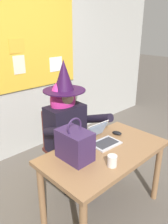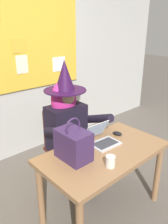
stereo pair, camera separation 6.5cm
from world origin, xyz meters
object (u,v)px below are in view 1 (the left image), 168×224
person_costumed (69,122)px  laptop (102,138)px  desk_main (105,160)px  computer_mouse (117,133)px  handbag (75,145)px  coffee_mug (112,161)px  chair_at_desk (63,142)px

person_costumed → laptop: (0.04, -0.45, -0.04)m
person_costumed → desk_main: bearing=-1.8°
computer_mouse → handbag: size_ratio=0.28×
desk_main → laptop: laptop is taller
desk_main → coffee_mug: coffee_mug is taller
chair_at_desk → person_costumed: size_ratio=0.61×
chair_at_desk → coffee_mug: (-0.21, -0.89, 0.26)m
person_costumed → handbag: 0.59m
laptop → handbag: (-0.38, -0.03, 0.09)m
desk_main → handbag: 0.39m
person_costumed → coffee_mug: 0.80m
chair_at_desk → person_costumed: (-0.01, -0.12, 0.29)m
desk_main → handbag: handbag is taller
chair_at_desk → coffee_mug: size_ratio=9.46×
chair_at_desk → handbag: size_ratio=2.38×
laptop → coffee_mug: bearing=-122.9°
handbag → coffee_mug: size_ratio=3.98×
handbag → coffee_mug: bearing=-64.2°
chair_at_desk → computer_mouse: size_ratio=8.64×
computer_mouse → handbag: 0.63m
chair_at_desk → coffee_mug: 0.95m
computer_mouse → person_costumed: bearing=112.0°
person_costumed → coffee_mug: (-0.20, -0.77, -0.04)m
desk_main → coffee_mug: bearing=-126.3°
laptop → coffee_mug: laptop is taller
desk_main → computer_mouse: bearing=20.0°
chair_at_desk → computer_mouse: bearing=28.6°
chair_at_desk → computer_mouse: (0.27, -0.57, 0.22)m
coffee_mug → laptop: bearing=53.4°
computer_mouse → coffee_mug: 0.58m
computer_mouse → handbag: handbag is taller
handbag → computer_mouse: bearing=2.4°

